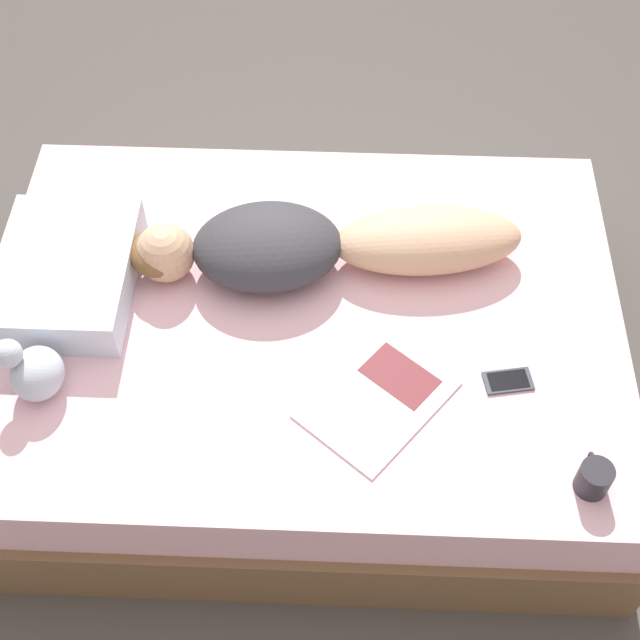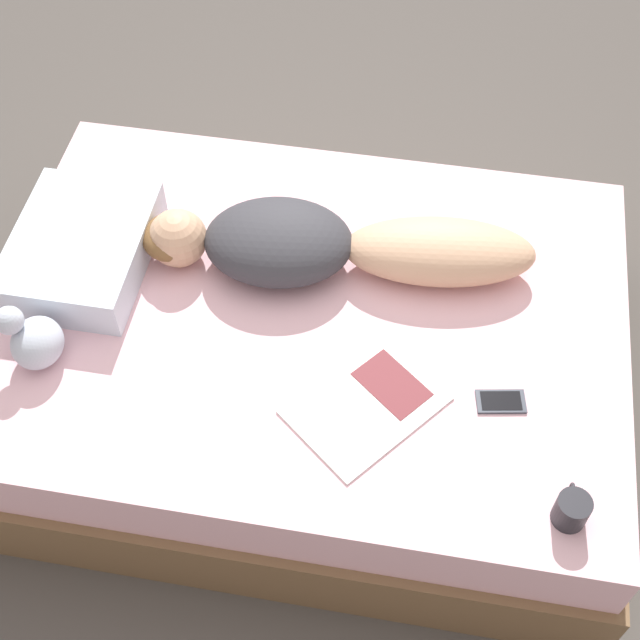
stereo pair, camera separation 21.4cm
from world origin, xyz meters
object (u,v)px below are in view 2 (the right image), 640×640
coffee_mug (572,510)px  cell_phone (501,401)px  open_magazine (367,404)px  person (325,245)px

coffee_mug → cell_phone: bearing=30.4°
coffee_mug → cell_phone: (0.34, 0.20, -0.05)m
open_magazine → cell_phone: size_ratio=3.37×
coffee_mug → cell_phone: size_ratio=0.81×
coffee_mug → cell_phone: 0.39m
cell_phone → person: bearing=43.8°
coffee_mug → cell_phone: coffee_mug is taller
person → open_magazine: 0.56m
person → cell_phone: 0.75m
person → coffee_mug: (-0.77, -0.80, -0.04)m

